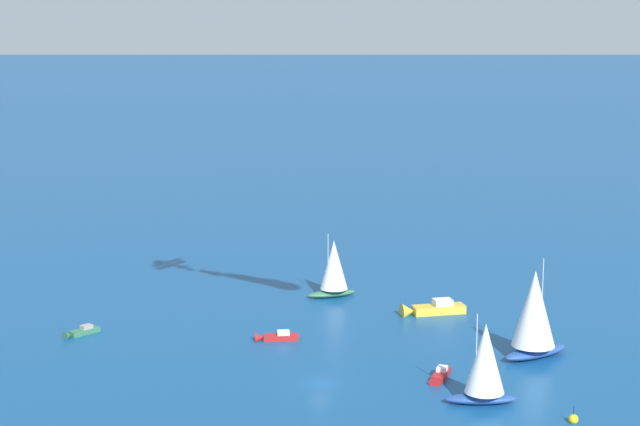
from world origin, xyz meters
name	(u,v)px	position (x,y,z in m)	size (l,w,h in m)	color
ground_plane	(320,384)	(0.00, 0.00, 0.00)	(2000.00, 2000.00, 0.00)	navy
sailboat_far_port	(485,363)	(13.64, -14.52, 4.89)	(8.47, 6.11, 10.70)	#23478C
motorboat_far_stbd	(440,376)	(13.76, -5.29, 0.44)	(5.12, 4.93, 1.64)	#B21E1E
sailboat_inshore	(535,314)	(29.05, -3.94, 5.98)	(10.33, 5.98, 13.10)	#23478C
motorboat_ahead	(275,337)	(2.55, 18.39, 0.46)	(6.03, 3.65, 1.71)	#B21E1E
sailboat_mid_cluster	(334,268)	(20.29, 34.65, 4.63)	(8.09, 4.86, 10.14)	#33704C
motorboat_outer_ring_a	(80,332)	(-20.46, 32.94, 0.42)	(5.56, 3.08, 1.57)	#33704C
motorboat_outer_ring_b	(430,309)	(28.41, 19.47, 0.76)	(9.97, 4.83, 2.80)	gold
marker_buoy	(573,419)	(19.00, -23.80, 0.39)	(1.10, 1.10, 2.10)	yellow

